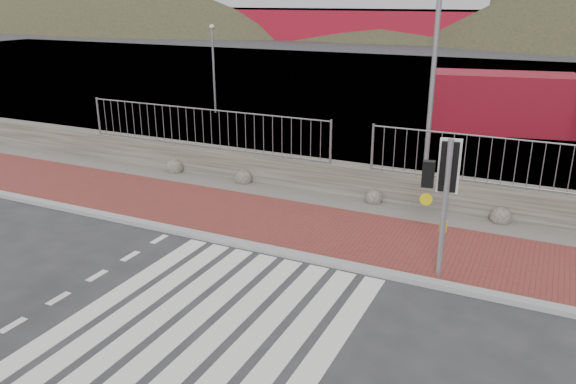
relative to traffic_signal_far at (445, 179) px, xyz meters
The scene contains 13 objects.
ground 5.08m from the traffic_signal_far, 133.33° to the right, with size 220.00×220.00×0.00m, color #28282B.
sidewalk_far 3.94m from the traffic_signal_far, 160.46° to the left, with size 40.00×3.00×0.08m, color brown.
kerb_far 3.79m from the traffic_signal_far, behind, with size 40.00×0.25×0.12m, color gray.
zebra_crossing 5.07m from the traffic_signal_far, 133.33° to the right, with size 4.62×5.60×0.01m.
gravel_strip 4.91m from the traffic_signal_far, 135.47° to the left, with size 40.00×1.50×0.06m, color #59544C.
stone_wall 5.31m from the traffic_signal_far, 128.99° to the left, with size 40.00×0.60×0.90m, color #47413A.
railing 4.94m from the traffic_signal_far, 130.08° to the left, with size 18.07×0.07×1.22m.
quay 24.82m from the traffic_signal_far, 97.39° to the left, with size 120.00×40.00×0.50m, color #4C4C4F.
water 59.65m from the traffic_signal_far, 93.06° to the left, with size 220.00×50.00×0.05m, color #3F4C54.
hills_backdrop 88.26m from the traffic_signal_far, 87.59° to the left, with size 254.00×90.00×100.00m.
traffic_signal_far is the anchor object (origin of this frame).
streetlight 5.36m from the traffic_signal_far, 104.18° to the left, with size 1.62×0.21×7.63m.
shipping_container 14.40m from the traffic_signal_far, 91.50° to the left, with size 5.69×2.37×2.37m, color maroon.
Camera 1 is at (4.84, -6.97, 5.32)m, focal length 35.00 mm.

